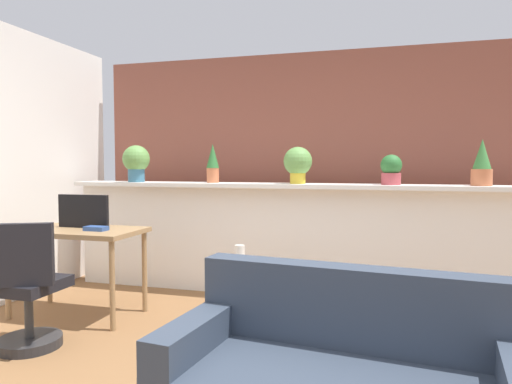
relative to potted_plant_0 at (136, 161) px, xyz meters
name	(u,v)px	position (x,y,z in m)	size (l,w,h in m)	color
divider_wall	(293,242)	(1.67, 0.07, -0.79)	(4.65, 0.16, 1.07)	white
plant_shelf	(293,186)	(1.67, 0.03, -0.24)	(4.65, 0.39, 0.04)	white
brick_wall_behind	(304,169)	(1.67, 0.67, -0.08)	(4.65, 0.10, 2.50)	brown
potted_plant_0	(136,161)	(0.00, 0.00, 0.00)	(0.28, 0.28, 0.39)	#386B84
potted_plant_1	(213,163)	(0.85, 0.04, -0.02)	(0.13, 0.13, 0.39)	#C66B42
potted_plant_2	(298,163)	(1.72, 0.03, -0.02)	(0.28, 0.28, 0.35)	gold
potted_plant_3	(391,169)	(2.59, 0.03, -0.08)	(0.19, 0.19, 0.28)	#B7474C
potted_plant_4	(482,164)	(3.34, 0.03, -0.03)	(0.17, 0.17, 0.41)	#C66B42
desk	(77,239)	(0.01, -1.00, -0.67)	(1.10, 0.60, 0.75)	#99754C
tv_monitor	(83,211)	(0.02, -0.92, -0.44)	(0.48, 0.04, 0.29)	black
office_chair	(26,296)	(0.15, -1.76, -0.94)	(0.52, 0.52, 0.91)	#262628
side_cube_shelf	(242,304)	(1.52, -1.11, -1.08)	(0.40, 0.41, 0.50)	silver
vase_on_shelf	(240,258)	(1.49, -1.09, -0.73)	(0.08, 0.08, 0.19)	silver
book_on_desk	(96,228)	(0.23, -1.06, -0.56)	(0.18, 0.11, 0.04)	#2D4C8C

